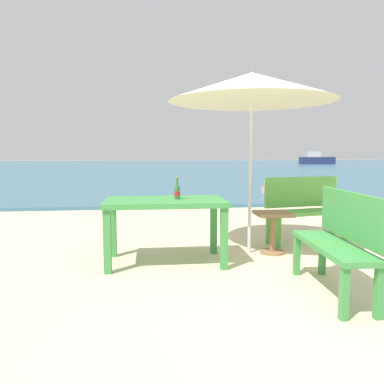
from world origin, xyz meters
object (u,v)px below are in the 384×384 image
object	(u,v)px
bench_green_right	(305,205)
swimmer_person	(267,188)
side_table_wood	(273,226)
boat_barge	(317,160)
picnic_table_green	(165,209)
beer_bottle_amber	(177,191)
patio_umbrella	(252,88)
bench_green_left	(340,236)

from	to	relation	value
bench_green_right	swimmer_person	size ratio (longest dim) A/B	3.04
side_table_wood	boat_barge	xyz separation A→B (m)	(16.05, 33.35, 0.20)
side_table_wood	picnic_table_green	bearing A→B (deg)	-169.63
side_table_wood	boat_barge	bearing A→B (deg)	64.29
beer_bottle_amber	boat_barge	bearing A→B (deg)	62.74
boat_barge	patio_umbrella	bearing A→B (deg)	-116.16
beer_bottle_amber	swimmer_person	size ratio (longest dim) A/B	0.65
patio_umbrella	bench_green_left	xyz separation A→B (m)	(0.45, -1.49, -1.58)
picnic_table_green	bench_green_right	distance (m)	2.22
picnic_table_green	bench_green_right	xyz separation A→B (m)	(2.07, 0.81, -0.11)
beer_bottle_amber	side_table_wood	xyz separation A→B (m)	(1.26, 0.26, -0.50)
beer_bottle_amber	patio_umbrella	world-z (taller)	patio_umbrella
picnic_table_green	boat_barge	world-z (taller)	boat_barge
picnic_table_green	bench_green_left	xyz separation A→B (m)	(1.55, -1.18, -0.11)
picnic_table_green	patio_umbrella	size ratio (longest dim) A/B	0.61
beer_bottle_amber	bench_green_left	size ratio (longest dim) A/B	0.22
side_table_wood	bench_green_left	distance (m)	1.45
side_table_wood	swimmer_person	bearing A→B (deg)	72.80
beer_bottle_amber	boat_barge	distance (m)	37.81
beer_bottle_amber	side_table_wood	bearing A→B (deg)	11.64
side_table_wood	swimmer_person	size ratio (longest dim) A/B	1.32
picnic_table_green	bench_green_right	size ratio (longest dim) A/B	1.12
beer_bottle_amber	patio_umbrella	distance (m)	1.62
picnic_table_green	bench_green_left	world-z (taller)	bench_green_left
picnic_table_green	side_table_wood	xyz separation A→B (m)	(1.40, 0.26, -0.30)
side_table_wood	patio_umbrella	bearing A→B (deg)	169.91
patio_umbrella	bench_green_right	bearing A→B (deg)	27.63
picnic_table_green	boat_barge	bearing A→B (deg)	62.55
beer_bottle_amber	bench_green_left	bearing A→B (deg)	-39.77
bench_green_left	side_table_wood	bearing A→B (deg)	95.97
beer_bottle_amber	swimmer_person	xyz separation A→B (m)	(3.19, 6.50, -0.61)
patio_umbrella	bench_green_right	xyz separation A→B (m)	(0.96, 0.50, -1.58)
bench_green_left	swimmer_person	distance (m)	7.89
side_table_wood	boat_barge	size ratio (longest dim) A/B	0.15
bench_green_left	boat_barge	distance (m)	38.25
patio_umbrella	boat_barge	bearing A→B (deg)	63.84
bench_green_left	bench_green_right	bearing A→B (deg)	75.56
picnic_table_green	side_table_wood	bearing A→B (deg)	10.37
side_table_wood	swimmer_person	distance (m)	6.54
bench_green_left	swimmer_person	xyz separation A→B (m)	(1.78, 7.68, -0.30)
picnic_table_green	boat_barge	distance (m)	37.87
picnic_table_green	bench_green_left	size ratio (longest dim) A/B	1.15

